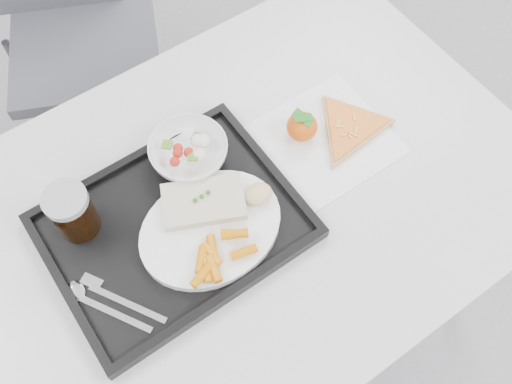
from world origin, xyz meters
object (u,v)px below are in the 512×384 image
(salad_bowl, at_px, (189,152))
(cola_glass, at_px, (72,212))
(pizza_slice, at_px, (350,127))
(tangerine, at_px, (302,126))
(chair, at_px, (64,10))
(dinner_plate, at_px, (211,228))
(tray, at_px, (174,227))
(table, at_px, (233,219))

(salad_bowl, bearing_deg, cola_glass, -178.13)
(cola_glass, distance_m, pizza_slice, 0.56)
(pizza_slice, bearing_deg, tangerine, 153.64)
(pizza_slice, bearing_deg, salad_bowl, 158.58)
(chair, relative_size, tangerine, 13.82)
(salad_bowl, xyz_separation_m, cola_glass, (-0.24, -0.01, 0.03))
(dinner_plate, relative_size, salad_bowl, 1.78)
(tangerine, bearing_deg, salad_bowl, 160.75)
(chair, relative_size, pizza_slice, 3.22)
(tangerine, height_order, pizza_slice, tangerine)
(tray, relative_size, tangerine, 6.68)
(dinner_plate, relative_size, pizza_slice, 0.94)
(tray, bearing_deg, dinner_plate, -42.81)
(table, bearing_deg, tangerine, 13.06)
(table, xyz_separation_m, chair, (0.01, 0.88, -0.15))
(dinner_plate, distance_m, pizza_slice, 0.36)
(salad_bowl, bearing_deg, pizza_slice, -21.42)
(chair, bearing_deg, pizza_slice, -72.26)
(salad_bowl, bearing_deg, chair, 88.18)
(tangerine, bearing_deg, chair, 102.90)
(dinner_plate, bearing_deg, chair, 85.38)
(pizza_slice, bearing_deg, chair, 107.74)
(chair, height_order, cola_glass, chair)
(tray, height_order, salad_bowl, salad_bowl)
(dinner_plate, distance_m, tangerine, 0.28)
(tangerine, bearing_deg, table, -166.94)
(tray, height_order, dinner_plate, dinner_plate)
(dinner_plate, relative_size, tangerine, 4.01)
(table, height_order, salad_bowl, salad_bowl)
(dinner_plate, bearing_deg, tangerine, 16.38)
(salad_bowl, relative_size, pizza_slice, 0.53)
(chair, height_order, tray, chair)
(table, relative_size, dinner_plate, 4.44)
(table, relative_size, cola_glass, 11.11)
(tray, distance_m, dinner_plate, 0.07)
(table, distance_m, dinner_plate, 0.12)
(tray, xyz_separation_m, cola_glass, (-0.14, 0.10, 0.06))
(tray, relative_size, salad_bowl, 2.96)
(chair, relative_size, tray, 2.07)
(chair, distance_m, pizza_slice, 0.95)
(chair, xyz_separation_m, pizza_slice, (0.28, -0.88, 0.22))
(salad_bowl, xyz_separation_m, tangerine, (0.22, -0.08, -0.00))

